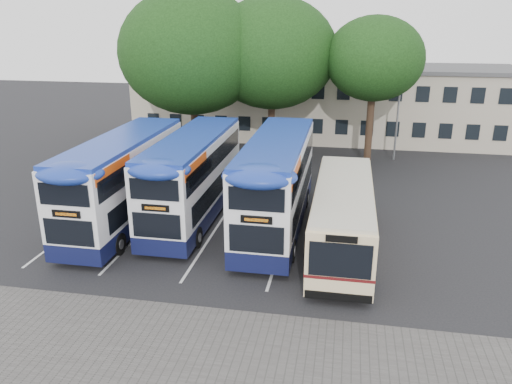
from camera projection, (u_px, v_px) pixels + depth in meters
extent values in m
plane|color=black|center=(275.00, 286.00, 19.74)|extent=(120.00, 120.00, 0.00)
cube|color=#595654|center=(187.00, 360.00, 15.44)|extent=(40.00, 6.00, 0.01)
cube|color=silver|center=(87.00, 219.00, 26.23)|extent=(0.12, 11.00, 0.01)
cube|color=silver|center=(150.00, 224.00, 25.63)|extent=(0.12, 11.00, 0.01)
cube|color=silver|center=(216.00, 229.00, 25.02)|extent=(0.12, 11.00, 0.01)
cube|color=silver|center=(285.00, 234.00, 24.42)|extent=(0.12, 11.00, 0.01)
cube|color=silver|center=(357.00, 240.00, 23.82)|extent=(0.12, 11.00, 0.01)
cube|color=#BAAF96|center=(320.00, 102.00, 43.81)|extent=(32.00, 8.00, 6.00)
cube|color=#4C4C4F|center=(322.00, 67.00, 42.80)|extent=(32.40, 8.40, 0.30)
cube|color=black|center=(317.00, 126.00, 40.50)|extent=(30.00, 0.06, 1.20)
cube|color=black|center=(318.00, 91.00, 39.58)|extent=(30.00, 0.06, 1.20)
cylinder|color=gray|center=(399.00, 99.00, 35.78)|extent=(0.14, 0.14, 9.00)
cube|color=gray|center=(405.00, 34.00, 34.30)|extent=(0.12, 0.80, 0.12)
cube|color=gray|center=(406.00, 35.00, 33.94)|extent=(0.25, 0.50, 0.12)
cylinder|color=black|center=(195.00, 122.00, 36.24)|extent=(0.50, 0.50, 5.72)
ellipsoid|color=black|center=(192.00, 52.00, 34.61)|extent=(10.10, 10.10, 8.59)
cylinder|color=black|center=(271.00, 121.00, 36.74)|extent=(0.50, 0.50, 5.64)
ellipsoid|color=black|center=(272.00, 53.00, 35.14)|extent=(9.17, 9.17, 7.80)
cylinder|color=black|center=(369.00, 128.00, 34.95)|extent=(0.50, 0.50, 5.47)
ellipsoid|color=black|center=(375.00, 59.00, 33.39)|extent=(6.64, 6.64, 5.64)
cube|color=#10153D|center=(127.00, 210.00, 25.59)|extent=(2.55, 10.70, 0.82)
cube|color=white|center=(123.00, 173.00, 24.94)|extent=(2.55, 10.70, 3.16)
cube|color=#1A369E|center=(121.00, 141.00, 24.40)|extent=(2.50, 10.49, 0.31)
cube|color=black|center=(128.00, 187.00, 25.51)|extent=(2.59, 9.48, 1.02)
cube|color=black|center=(122.00, 159.00, 24.70)|extent=(2.59, 10.09, 0.92)
cube|color=#E85413|center=(114.00, 170.00, 21.03)|extent=(0.02, 3.26, 0.56)
cube|color=black|center=(66.00, 214.00, 19.98)|extent=(1.22, 0.06, 0.31)
cylinder|color=black|center=(131.00, 193.00, 28.74)|extent=(0.31, 1.02, 1.02)
cylinder|color=black|center=(169.00, 195.00, 28.35)|extent=(0.31, 1.02, 1.02)
cylinder|color=black|center=(71.00, 240.00, 22.59)|extent=(0.31, 1.02, 1.02)
cylinder|color=black|center=(118.00, 244.00, 22.20)|extent=(0.31, 1.02, 1.02)
cube|color=red|center=(156.00, 154.00, 25.66)|extent=(0.02, 4.08, 0.87)
cube|color=#10153D|center=(195.00, 205.00, 26.24)|extent=(2.51, 10.55, 0.80)
cube|color=white|center=(193.00, 170.00, 25.59)|extent=(2.51, 10.55, 3.12)
cube|color=#1A369E|center=(192.00, 139.00, 25.06)|extent=(2.46, 10.34, 0.30)
cube|color=black|center=(196.00, 184.00, 26.15)|extent=(2.55, 9.35, 1.00)
cube|color=black|center=(193.00, 156.00, 25.36)|extent=(2.55, 9.95, 0.90)
cube|color=#E85413|center=(196.00, 166.00, 21.74)|extent=(0.02, 3.22, 0.55)
cube|color=black|center=(155.00, 208.00, 20.70)|extent=(1.21, 0.06, 0.30)
cylinder|color=black|center=(192.00, 189.00, 29.34)|extent=(0.30, 1.00, 1.00)
cylinder|color=black|center=(229.00, 191.00, 28.95)|extent=(0.30, 1.00, 1.00)
cylinder|color=black|center=(150.00, 234.00, 23.28)|extent=(0.30, 1.00, 1.00)
cylinder|color=black|center=(196.00, 237.00, 22.89)|extent=(0.30, 1.00, 1.00)
cube|color=#10153D|center=(276.00, 214.00, 25.00)|extent=(2.61, 10.95, 0.83)
cube|color=white|center=(277.00, 175.00, 24.33)|extent=(2.61, 10.95, 3.23)
cube|color=#1A369E|center=(277.00, 142.00, 23.77)|extent=(2.56, 10.73, 0.31)
cube|color=black|center=(277.00, 190.00, 24.91)|extent=(2.65, 9.70, 1.04)
cube|color=black|center=(277.00, 161.00, 24.08)|extent=(2.65, 10.32, 0.94)
cube|color=#E85413|center=(296.00, 173.00, 20.33)|extent=(0.02, 3.34, 0.57)
cube|color=black|center=(256.00, 220.00, 19.25)|extent=(1.25, 0.06, 0.31)
cylinder|color=black|center=(264.00, 196.00, 28.22)|extent=(0.31, 1.04, 1.04)
cylinder|color=black|center=(305.00, 198.00, 27.82)|extent=(0.31, 1.04, 1.04)
cylinder|color=black|center=(238.00, 247.00, 21.93)|extent=(0.31, 1.04, 1.04)
cylinder|color=black|center=(291.00, 251.00, 21.52)|extent=(0.31, 1.04, 1.04)
cube|color=beige|center=(343.00, 216.00, 22.45)|extent=(2.53, 10.13, 2.58)
cube|color=beige|center=(344.00, 188.00, 22.00)|extent=(2.43, 9.72, 0.20)
cube|color=black|center=(343.00, 203.00, 22.77)|extent=(2.57, 8.10, 0.91)
cube|color=#5A1214|center=(342.00, 225.00, 22.59)|extent=(2.56, 10.15, 0.12)
cube|color=black|center=(340.00, 260.00, 17.62)|extent=(2.23, 0.06, 1.32)
cylinder|color=black|center=(310.00, 271.00, 19.81)|extent=(0.30, 1.01, 1.01)
cylinder|color=black|center=(369.00, 277.00, 19.41)|extent=(0.30, 1.01, 1.01)
cylinder|color=black|center=(320.00, 212.00, 25.82)|extent=(0.30, 1.01, 1.01)
cylinder|color=black|center=(365.00, 215.00, 25.43)|extent=(0.30, 1.01, 1.01)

